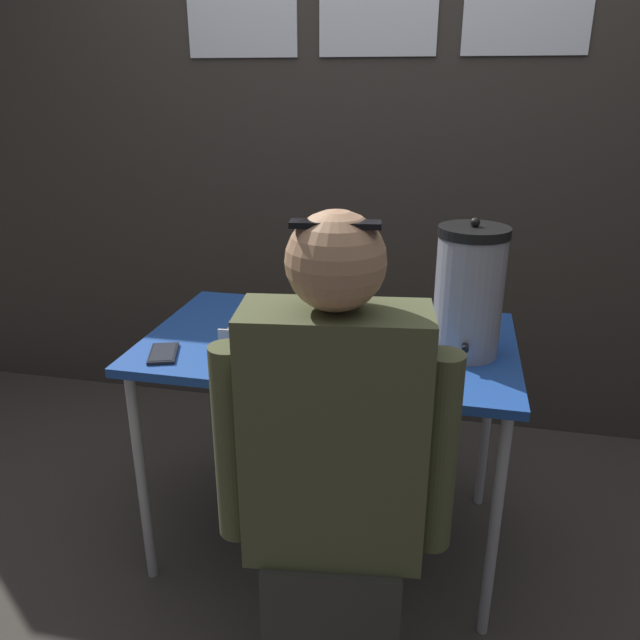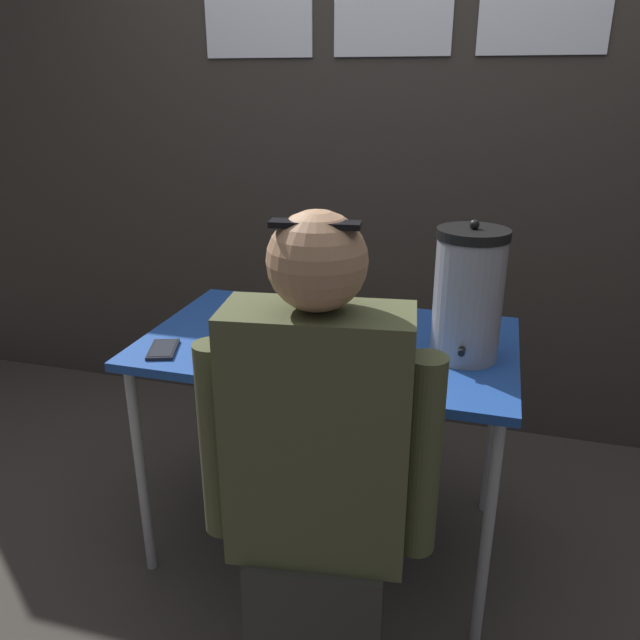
{
  "view_description": "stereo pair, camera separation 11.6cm",
  "coord_description": "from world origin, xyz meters",
  "px_view_note": "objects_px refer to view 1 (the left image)",
  "views": [
    {
      "loc": [
        0.36,
        -1.79,
        1.54
      ],
      "look_at": [
        -0.03,
        0.0,
        0.84
      ],
      "focal_mm": 35.0,
      "sensor_mm": 36.0,
      "label": 1
    },
    {
      "loc": [
        0.47,
        -1.76,
        1.54
      ],
      "look_at": [
        -0.03,
        0.0,
        0.84
      ],
      "focal_mm": 35.0,
      "sensor_mm": 36.0,
      "label": 2
    }
  ],
  "objects_px": {
    "coffee_urn": "(469,292)",
    "person_seated": "(334,494)",
    "donut_box": "(295,329)",
    "cell_phone": "(163,353)"
  },
  "relations": [
    {
      "from": "donut_box",
      "to": "cell_phone",
      "type": "bearing_deg",
      "value": -149.95
    },
    {
      "from": "cell_phone",
      "to": "person_seated",
      "type": "distance_m",
      "value": 0.7
    },
    {
      "from": "donut_box",
      "to": "cell_phone",
      "type": "distance_m",
      "value": 0.42
    },
    {
      "from": "coffee_urn",
      "to": "cell_phone",
      "type": "relative_size",
      "value": 2.54
    },
    {
      "from": "person_seated",
      "to": "coffee_urn",
      "type": "bearing_deg",
      "value": -124.67
    },
    {
      "from": "coffee_urn",
      "to": "donut_box",
      "type": "bearing_deg",
      "value": 177.18
    },
    {
      "from": "coffee_urn",
      "to": "person_seated",
      "type": "xyz_separation_m",
      "value": [
        -0.29,
        -0.56,
        -0.34
      ]
    },
    {
      "from": "person_seated",
      "to": "cell_phone",
      "type": "bearing_deg",
      "value": -38.3
    },
    {
      "from": "coffee_urn",
      "to": "person_seated",
      "type": "relative_size",
      "value": 0.32
    },
    {
      "from": "donut_box",
      "to": "coffee_urn",
      "type": "distance_m",
      "value": 0.56
    }
  ]
}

